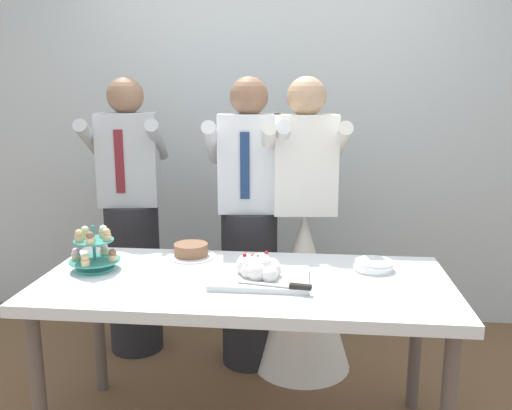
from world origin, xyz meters
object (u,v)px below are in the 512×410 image
(dessert_table, at_px, (244,294))
(person_bride, at_px, (303,271))
(round_cake, at_px, (191,251))
(cupcake_stand, at_px, (94,251))
(plate_stack, at_px, (373,265))
(person_guest, at_px, (132,233))
(person_groom, at_px, (249,240))
(main_cake_tray, at_px, (260,272))

(dessert_table, height_order, person_bride, person_bride)
(dessert_table, height_order, round_cake, round_cake)
(dessert_table, relative_size, cupcake_stand, 7.83)
(plate_stack, distance_m, round_cake, 0.89)
(cupcake_stand, bearing_deg, round_cake, 30.32)
(dessert_table, bearing_deg, person_guest, 134.25)
(round_cake, distance_m, person_groom, 0.50)
(dessert_table, relative_size, round_cake, 7.50)
(person_guest, bearing_deg, round_cake, -47.40)
(plate_stack, relative_size, person_guest, 0.11)
(cupcake_stand, relative_size, round_cake, 0.96)
(plate_stack, xyz_separation_m, round_cake, (-0.88, 0.11, 0.01))
(main_cake_tray, height_order, person_guest, person_guest)
(dessert_table, relative_size, person_groom, 1.08)
(round_cake, xyz_separation_m, person_groom, (0.24, 0.43, -0.06))
(person_guest, bearing_deg, person_bride, -6.27)
(cupcake_stand, xyz_separation_m, main_cake_tray, (0.77, -0.07, -0.05))
(main_cake_tray, relative_size, round_cake, 1.81)
(main_cake_tray, height_order, plate_stack, main_cake_tray)
(dessert_table, xyz_separation_m, plate_stack, (0.58, 0.17, 0.10))
(cupcake_stand, bearing_deg, person_guest, 96.27)
(cupcake_stand, height_order, person_guest, person_guest)
(plate_stack, distance_m, person_groom, 0.83)
(cupcake_stand, height_order, person_bride, person_bride)
(cupcake_stand, height_order, person_groom, person_groom)
(person_groom, bearing_deg, dessert_table, -85.14)
(cupcake_stand, height_order, main_cake_tray, cupcake_stand)
(dessert_table, height_order, person_guest, person_guest)
(person_groom, distance_m, person_bride, 0.35)
(main_cake_tray, distance_m, plate_stack, 0.54)
(round_cake, distance_m, person_guest, 0.71)
(person_bride, relative_size, person_guest, 1.00)
(dessert_table, distance_m, round_cake, 0.42)
(cupcake_stand, xyz_separation_m, plate_stack, (1.28, 0.13, -0.07))
(dessert_table, distance_m, plate_stack, 0.61)
(main_cake_tray, bearing_deg, plate_stack, 20.68)
(plate_stack, relative_size, person_groom, 0.11)
(main_cake_tray, relative_size, person_guest, 0.26)
(main_cake_tray, xyz_separation_m, person_groom, (-0.13, 0.73, -0.07))
(cupcake_stand, xyz_separation_m, round_cake, (0.40, 0.23, -0.06))
(round_cake, relative_size, person_guest, 0.14)
(dessert_table, distance_m, main_cake_tray, 0.13)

